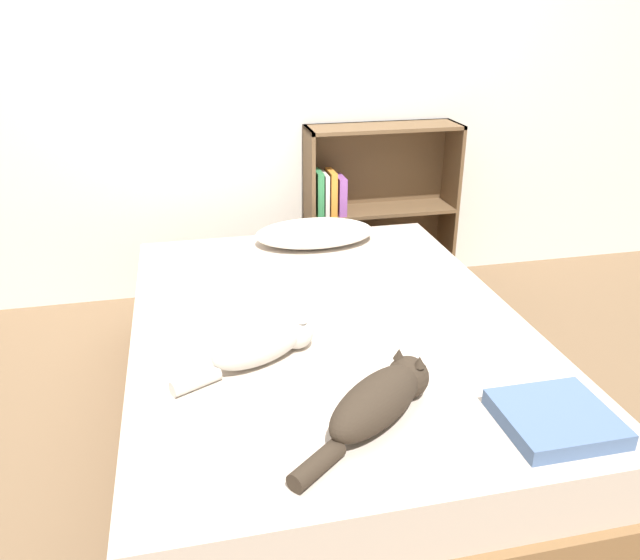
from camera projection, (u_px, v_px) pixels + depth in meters
name	position (u px, v px, depth m)	size (l,w,h in m)	color
ground_plane	(328.00, 419.00, 2.59)	(8.00, 8.00, 0.00)	brown
wall_back	(269.00, 69.00, 3.32)	(8.00, 0.06, 2.50)	silver
bed	(328.00, 372.00, 2.50)	(1.52, 2.04, 0.47)	brown
pillow	(315.00, 233.00, 3.13)	(0.60, 0.35, 0.11)	white
cat_light	(265.00, 342.00, 2.11)	(0.51, 0.31, 0.15)	beige
cat_dark	(381.00, 399.00, 1.81)	(0.51, 0.44, 0.15)	#33281E
bookshelf	(373.00, 205.00, 3.63)	(0.86, 0.26, 0.96)	brown
blanket_fold	(555.00, 418.00, 1.80)	(0.31, 0.30, 0.05)	#4C668E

